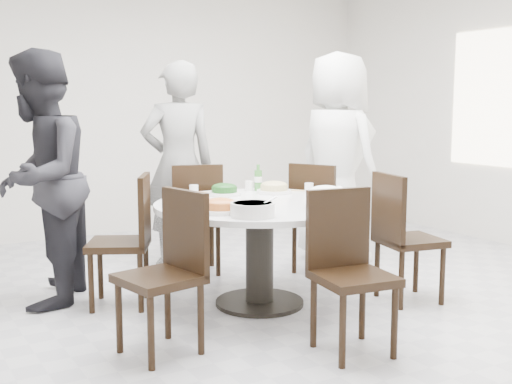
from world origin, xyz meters
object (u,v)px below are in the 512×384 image
dining_table (260,254)px  chair_ne (321,218)px  chair_n (195,218)px  chair_sw (159,274)px  rice_bowl (326,200)px  soup_bowl (253,209)px  beverage_bottle (258,178)px  chair_s (354,274)px  diner_middle (178,165)px  chair_se (410,238)px  diner_right (338,159)px  diner_left (40,179)px  chair_nw (119,241)px

dining_table → chair_ne: 1.07m
chair_ne → chair_n: bearing=32.5°
chair_sw → rice_bowl: size_ratio=3.58×
soup_bowl → beverage_bottle: beverage_bottle is taller
chair_s → diner_middle: bearing=98.6°
diner_middle → rice_bowl: bearing=109.6°
chair_se → diner_right: (0.27, 1.22, 0.48)m
chair_se → soup_bowl: size_ratio=3.37×
diner_middle → diner_left: size_ratio=0.99×
chair_ne → chair_s: size_ratio=1.00×
chair_n → beverage_bottle: (0.32, -0.52, 0.38)m
chair_ne → soup_bowl: bearing=99.9°
rice_bowl → chair_sw: bearing=-177.4°
diner_right → chair_n: bearing=68.2°
chair_s → rice_bowl: size_ratio=3.58×
diner_middle → beverage_bottle: (0.33, -0.83, -0.05)m
rice_bowl → soup_bowl: size_ratio=0.94×
diner_left → chair_nw: bearing=84.5°
diner_left → beverage_bottle: (1.64, -0.28, -0.06)m
chair_sw → chair_se: 1.97m
rice_bowl → diner_left: bearing=141.9°
dining_table → chair_s: 1.06m
chair_s → diner_right: 2.25m
chair_n → chair_sw: 1.82m
diner_right → beverage_bottle: size_ratio=8.92×
soup_bowl → chair_se: bearing=-1.6°
chair_sw → diner_left: bearing=-175.7°
rice_bowl → soup_bowl: rice_bowl is taller
dining_table → chair_n: 1.06m
chair_sw → diner_left: (-0.36, 1.31, 0.44)m
chair_ne → chair_s: bearing=121.7°
dining_table → beverage_bottle: beverage_bottle is taller
diner_middle → diner_left: (-1.32, -0.55, 0.01)m
dining_table → diner_right: bearing=30.0°
rice_bowl → soup_bowl: (-0.59, -0.02, -0.01)m
chair_n → chair_nw: bearing=50.6°
rice_bowl → beverage_bottle: beverage_bottle is taller
chair_sw → chair_s: bearing=48.6°
chair_n → chair_se: 1.84m
chair_nw → diner_middle: bearing=163.1°
chair_nw → chair_sw: same height
chair_n → chair_s: 2.11m
diner_right → diner_middle: 1.44m
chair_se → diner_middle: diner_middle is taller
chair_sw → diner_left: 1.42m
chair_ne → diner_left: (-2.27, 0.31, 0.44)m
chair_ne → chair_sw: (-1.91, -1.00, 0.00)m
chair_nw → rice_bowl: 1.51m
beverage_bottle → dining_table: bearing=-120.1°
chair_nw → rice_bowl: size_ratio=3.58×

